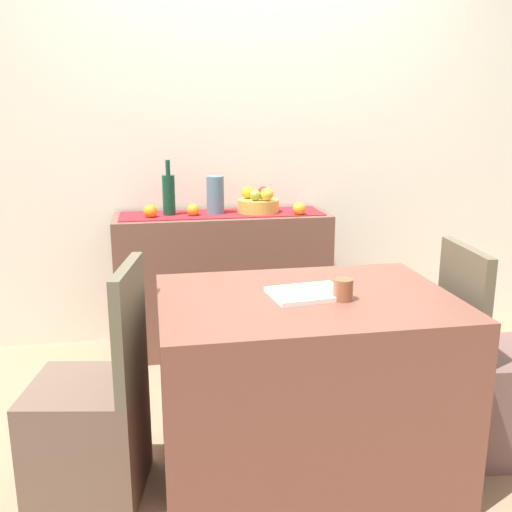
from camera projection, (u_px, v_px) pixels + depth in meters
name	position (u px, v px, depth m)	size (l,w,h in m)	color
ground_plane	(287.00, 420.00, 2.77)	(6.40, 6.40, 0.02)	#96755A
room_wall_rear	(245.00, 122.00, 3.56)	(6.40, 0.06, 2.70)	silver
sideboard_console	(223.00, 282.00, 3.51)	(1.26, 0.42, 0.83)	brown
table_runner	(222.00, 214.00, 3.40)	(1.18, 0.32, 0.01)	maroon
fruit_bowl	(258.00, 206.00, 3.43)	(0.24, 0.24, 0.08)	gold
apple_upper	(263.00, 193.00, 3.44)	(0.07, 0.07, 0.07)	red
apple_right	(255.00, 195.00, 3.37)	(0.06, 0.06, 0.06)	olive
apple_rear	(248.00, 192.00, 3.45)	(0.07, 0.07, 0.07)	gold
apple_center	(267.00, 194.00, 3.36)	(0.08, 0.08, 0.08)	gold
wine_bottle	(169.00, 194.00, 3.32)	(0.07, 0.07, 0.32)	#113C26
ceramic_vase	(215.00, 195.00, 3.37)	(0.10, 0.10, 0.22)	slate
orange_loose_near_bowl	(299.00, 209.00, 3.36)	(0.08, 0.08, 0.08)	orange
orange_loose_far	(150.00, 211.00, 3.27)	(0.08, 0.08, 0.08)	orange
orange_loose_mid	(193.00, 210.00, 3.33)	(0.07, 0.07, 0.07)	orange
dining_table	(305.00, 385.00, 2.29)	(1.11, 0.80, 0.74)	brown
open_book	(307.00, 293.00, 2.20)	(0.28, 0.21, 0.02)	white
coffee_cup	(343.00, 290.00, 2.14)	(0.07, 0.07, 0.08)	brown
chair_near_window	(92.00, 429.00, 2.17)	(0.46, 0.46, 0.90)	brown
chair_by_corner	(491.00, 392.00, 2.46)	(0.43, 0.43, 0.90)	brown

